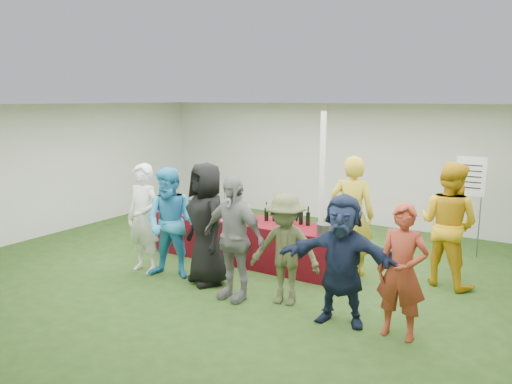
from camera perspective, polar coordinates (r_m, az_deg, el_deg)
The scene contains 18 objects.
ground at distance 8.28m, azimuth 0.65°, elevation -9.18°, with size 60.00×60.00×0.00m, color #284719.
tent at distance 8.74m, azimuth 7.55°, elevation 0.96°, with size 10.00×10.00×10.00m.
serving_table at distance 8.73m, azimuth -1.12°, elevation -5.52°, with size 3.60×0.80×0.75m, color #660B0E.
wine_bottles at distance 8.38m, azimuth 3.53°, elevation -2.73°, with size 0.82×0.16×0.32m.
wine_glasses at distance 8.91m, azimuth -6.92°, elevation -2.02°, with size 1.10×0.12×0.16m.
water_bottle at distance 8.68m, azimuth -0.89°, elevation -2.35°, with size 0.07×0.07×0.23m.
bar_towel at distance 7.99m, azimuth 8.17°, elevation -4.27°, with size 0.25×0.18×0.03m, color white.
dump_bucket at distance 7.70m, azimuth 7.92°, elevation -4.26°, with size 0.27×0.27×0.18m, color slate.
wine_list_sign at distance 9.62m, azimuth 23.28°, elevation 0.86°, with size 0.50×0.03×1.80m.
staff_pourer at distance 8.12m, azimuth 10.89°, elevation -2.65°, with size 0.70×0.46×1.93m, color gold.
staff_back at distance 8.04m, azimuth 21.12°, elevation -3.45°, with size 0.92×0.72×1.89m, color gold.
customer_0 at distance 8.29m, azimuth -12.71°, elevation -2.96°, with size 0.65×0.43×1.79m, color white.
customer_1 at distance 7.94m, azimuth -9.64°, elevation -3.55°, with size 0.85×0.67×1.76m, color #2F9CD7.
customer_2 at distance 7.62m, azimuth -5.67°, elevation -3.62°, with size 0.92×0.60×1.87m, color black.
customer_3 at distance 7.02m, azimuth -2.63°, elevation -5.27°, with size 1.04×0.43×1.77m, color gray.
customer_4 at distance 6.87m, azimuth 3.36°, elevation -6.57°, with size 1.00×0.58×1.55m, color #4E5330.
customer_5 at distance 6.35m, azimuth 9.79°, elevation -7.64°, with size 1.54×0.49×1.66m, color #17213C.
customer_6 at distance 6.14m, azimuth 16.35°, elevation -8.73°, with size 0.59×0.39×1.63m, color #99341F.
Camera 1 is at (4.01, -6.67, 2.81)m, focal length 35.00 mm.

